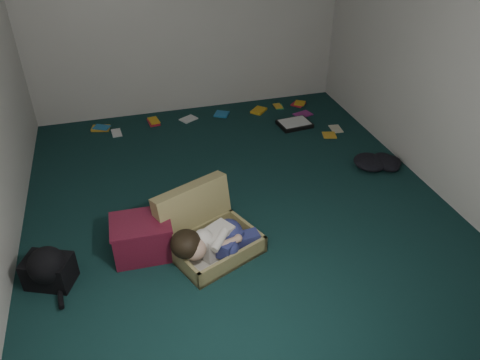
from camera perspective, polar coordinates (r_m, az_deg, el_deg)
floor at (r=4.64m, az=-0.51°, el=-2.60°), size 4.50×4.50×0.00m
wall_back at (r=6.11m, az=-6.62°, el=19.82°), size 4.50×0.00×4.50m
wall_front at (r=2.22m, az=15.33°, el=-8.62°), size 4.50×0.00×4.50m
wall_right at (r=4.90m, az=23.28°, el=13.89°), size 0.00×4.50×4.50m
suitcase at (r=4.04m, az=-4.14°, el=-6.25°), size 0.92×0.91×0.52m
person at (r=3.88m, az=-3.22°, el=-7.38°), size 0.79×0.42×0.32m
maroon_bin at (r=4.03m, az=-11.83°, el=-6.88°), size 0.51×0.41×0.34m
backpack at (r=4.01m, az=-22.28°, el=-10.12°), size 0.55×0.51×0.27m
clothing_pile at (r=5.38m, az=16.60°, el=2.33°), size 0.48×0.41×0.14m
paper_tray at (r=6.06m, az=6.66°, el=6.82°), size 0.43×0.34×0.06m
book_scatter at (r=6.18m, az=-0.49°, el=7.42°), size 3.03×1.17×0.02m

